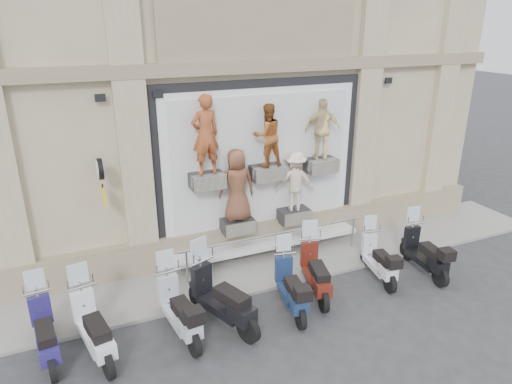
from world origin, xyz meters
TOP-DOWN VIEW (x-y plane):
  - ground at (0.00, 0.00)m, footprint 90.00×90.00m
  - sidewalk at (0.00, 2.10)m, footprint 16.00×2.20m
  - building at (0.00, 7.00)m, footprint 14.00×8.60m
  - shop_vitrine at (-0.00, 2.75)m, footprint 5.60×0.86m
  - guard_rail at (0.00, 2.00)m, footprint 5.06×0.10m
  - clock_sign_bracket at (-3.90, 2.47)m, footprint 0.10×0.80m
  - scooter_a at (-5.32, 0.66)m, footprint 0.74×1.92m
  - scooter_b at (-4.50, 0.39)m, footprint 0.95×2.06m
  - scooter_c at (-2.92, 0.33)m, footprint 0.78×1.99m
  - scooter_d at (-2.05, 0.30)m, footprint 1.33×2.19m
  - scooter_e at (-0.53, 0.20)m, footprint 0.86×1.91m
  - scooter_f at (0.27, 0.53)m, footprint 1.03×1.99m
  - scooter_g at (1.98, 0.50)m, footprint 0.84×1.80m
  - scooter_h at (3.19, 0.28)m, footprint 0.79×1.92m

SIDE VIEW (x-z plane):
  - ground at x=0.00m, z-range 0.00..0.00m
  - sidewalk at x=0.00m, z-range 0.00..0.08m
  - guard_rail at x=0.00m, z-range 0.00..0.93m
  - scooter_g at x=1.98m, z-range 0.00..1.41m
  - scooter_e at x=-0.53m, z-range 0.00..1.50m
  - scooter_h at x=3.19m, z-range 0.00..1.51m
  - scooter_a at x=-5.32m, z-range 0.00..1.52m
  - scooter_f at x=0.27m, z-range 0.00..1.55m
  - scooter_c at x=-2.92m, z-range 0.00..1.57m
  - scooter_b at x=-4.50m, z-range 0.00..1.61m
  - scooter_d at x=-2.05m, z-range 0.00..1.71m
  - shop_vitrine at x=0.00m, z-range 0.22..4.52m
  - clock_sign_bracket at x=-3.90m, z-range 2.29..3.31m
  - building at x=0.00m, z-range 0.00..12.00m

